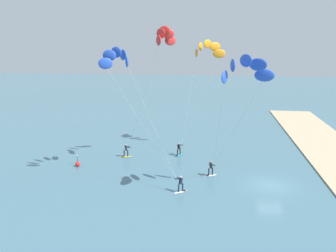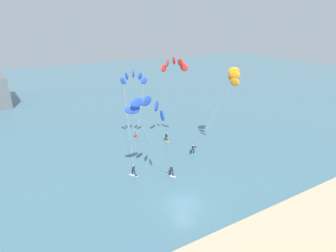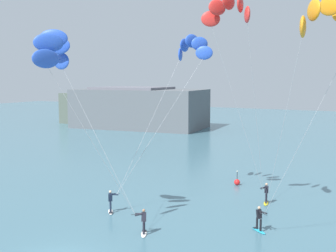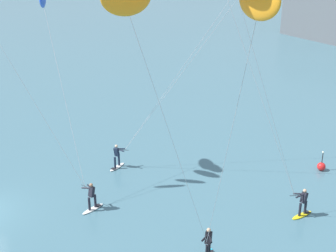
{
  "view_description": "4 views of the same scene",
  "coord_description": "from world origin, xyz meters",
  "px_view_note": "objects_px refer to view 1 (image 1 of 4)",
  "views": [
    {
      "loc": [
        -33.48,
        5.9,
        13.98
      ],
      "look_at": [
        4.53,
        11.09,
        4.72
      ],
      "focal_mm": 37.02,
      "sensor_mm": 36.0,
      "label": 1
    },
    {
      "loc": [
        -14.35,
        -22.01,
        20.62
      ],
      "look_at": [
        3.94,
        10.89,
        5.61
      ],
      "focal_mm": 28.37,
      "sensor_mm": 36.0,
      "label": 2
    },
    {
      "loc": [
        16.46,
        -17.49,
        10.15
      ],
      "look_at": [
        2.07,
        8.97,
        6.79
      ],
      "focal_mm": 47.35,
      "sensor_mm": 36.0,
      "label": 3
    },
    {
      "loc": [
        24.37,
        1.66,
        13.9
      ],
      "look_at": [
        1.82,
        10.72,
        4.42
      ],
      "focal_mm": 48.97,
      "sensor_mm": 36.0,
      "label": 4
    }
  ],
  "objects_px": {
    "kitesurfer_far_out": "(120,64)",
    "kitesurfer_downwind": "(162,43)",
    "kitesurfer_mid_water": "(206,53)",
    "marker_buoy": "(78,164)",
    "kitesurfer_nearshore": "(244,74)"
  },
  "relations": [
    {
      "from": "kitesurfer_far_out",
      "to": "marker_buoy",
      "type": "xyz_separation_m",
      "value": [
        2.26,
        6.02,
        -11.62
      ]
    },
    {
      "from": "marker_buoy",
      "to": "kitesurfer_downwind",
      "type": "bearing_deg",
      "value": -74.12
    },
    {
      "from": "kitesurfer_downwind",
      "to": "marker_buoy",
      "type": "bearing_deg",
      "value": 105.88
    },
    {
      "from": "kitesurfer_mid_water",
      "to": "marker_buoy",
      "type": "bearing_deg",
      "value": 124.5
    },
    {
      "from": "kitesurfer_nearshore",
      "to": "kitesurfer_mid_water",
      "type": "bearing_deg",
      "value": 13.58
    },
    {
      "from": "kitesurfer_nearshore",
      "to": "kitesurfer_far_out",
      "type": "relative_size",
      "value": 0.96
    },
    {
      "from": "kitesurfer_far_out",
      "to": "kitesurfer_downwind",
      "type": "relative_size",
      "value": 0.86
    },
    {
      "from": "kitesurfer_mid_water",
      "to": "marker_buoy",
      "type": "height_order",
      "value": "kitesurfer_mid_water"
    },
    {
      "from": "kitesurfer_nearshore",
      "to": "marker_buoy",
      "type": "distance_m",
      "value": 21.75
    },
    {
      "from": "kitesurfer_mid_water",
      "to": "kitesurfer_downwind",
      "type": "relative_size",
      "value": 0.91
    },
    {
      "from": "marker_buoy",
      "to": "kitesurfer_nearshore",
      "type": "bearing_deg",
      "value": -106.78
    },
    {
      "from": "kitesurfer_nearshore",
      "to": "kitesurfer_mid_water",
      "type": "xyz_separation_m",
      "value": [
        15.2,
        3.67,
        1.29
      ]
    },
    {
      "from": "kitesurfer_far_out",
      "to": "kitesurfer_nearshore",
      "type": "bearing_deg",
      "value": -104.79
    },
    {
      "from": "kitesurfer_far_out",
      "to": "kitesurfer_downwind",
      "type": "bearing_deg",
      "value": -35.37
    },
    {
      "from": "kitesurfer_nearshore",
      "to": "marker_buoy",
      "type": "height_order",
      "value": "kitesurfer_nearshore"
    }
  ]
}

